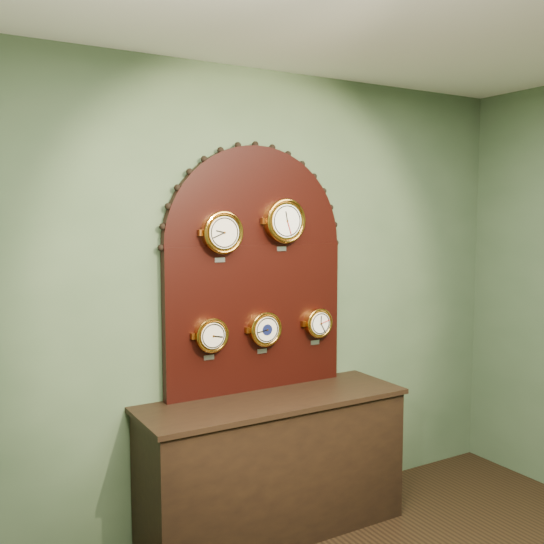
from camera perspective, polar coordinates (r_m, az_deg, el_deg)
wall_back at (r=3.85m, az=-1.88°, el=-2.37°), size 4.00×0.00×4.00m
shop_counter at (r=3.89m, az=0.16°, el=-17.61°), size 1.60×0.50×0.80m
display_board at (r=3.78m, az=-1.53°, el=0.94°), size 1.26×0.06×1.53m
roman_clock at (r=3.59m, az=-4.63°, el=3.66°), size 0.25×0.08×0.30m
arabic_clock at (r=3.80m, az=1.16°, el=4.74°), size 0.28×0.08×0.32m
hygrometer at (r=3.63m, az=-5.66°, el=-5.82°), size 0.21×0.08×0.26m
barometer at (r=3.79m, az=-0.69°, el=-5.29°), size 0.21×0.08×0.27m
tide_clock at (r=4.00m, az=4.26°, el=-4.71°), size 0.19×0.08×0.24m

